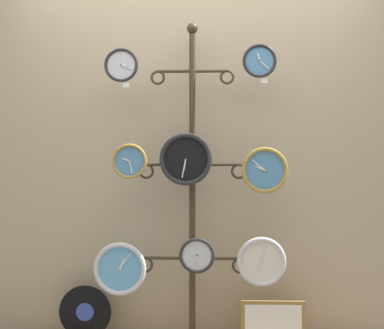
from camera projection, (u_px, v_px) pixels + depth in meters
shop_wall at (193, 130)px, 3.01m from camera, size 4.40×0.04×2.80m
display_stand at (192, 224)px, 2.84m from camera, size 0.70×0.32×2.07m
clock_top_left at (121, 65)px, 2.77m from camera, size 0.21×0.04×0.21m
clock_top_right at (259, 61)px, 2.74m from camera, size 0.21×0.04×0.21m
clock_middle_left at (130, 161)px, 2.76m from camera, size 0.22×0.04×0.22m
clock_middle_center at (186, 159)px, 2.75m from camera, size 0.33×0.04×0.33m
clock_middle_right at (265, 170)px, 2.72m from camera, size 0.28×0.04×0.28m
clock_bottom_left at (120, 269)px, 2.75m from camera, size 0.33×0.04×0.33m
clock_bottom_center at (197, 255)px, 2.75m from camera, size 0.22×0.04×0.22m
clock_bottom_right at (261, 261)px, 2.72m from camera, size 0.30×0.04×0.30m
vinyl_record at (85, 312)px, 2.86m from camera, size 0.34×0.01×0.34m
picture_frame at (273, 324)px, 2.73m from camera, size 0.39×0.02×0.28m
price_tag_upper at (126, 85)px, 2.77m from camera, size 0.04×0.00×0.03m
price_tag_mid at (264, 81)px, 2.74m from camera, size 0.04×0.00×0.03m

